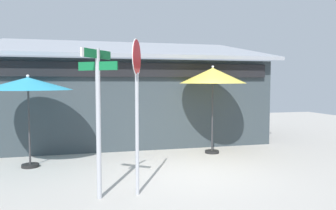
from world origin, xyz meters
TOP-DOWN VIEW (x-y plane):
  - ground_plane at (0.00, 0.00)m, footprint 28.00×28.00m
  - cafe_building at (-0.74, 5.49)m, footprint 9.98×5.60m
  - street_sign_post at (-2.18, -1.14)m, footprint 0.70×0.75m
  - stop_sign at (-1.43, -1.10)m, footprint 0.27×0.67m
  - patio_umbrella_teal_left at (-3.82, 1.70)m, footprint 2.24×2.24m
  - patio_umbrella_mustard_center at (1.44, 2.13)m, footprint 2.07×2.07m

SIDE VIEW (x-z plane):
  - ground_plane at x=0.00m, z-range -0.10..0.00m
  - cafe_building at x=-0.74m, z-range -0.47..3.62m
  - street_sign_post at x=-2.18m, z-range 0.33..3.16m
  - stop_sign at x=-1.43m, z-range 0.56..3.61m
  - patio_umbrella_teal_left at x=-3.82m, z-range 0.95..3.36m
  - patio_umbrella_mustard_center at x=1.44m, z-range 1.03..3.76m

